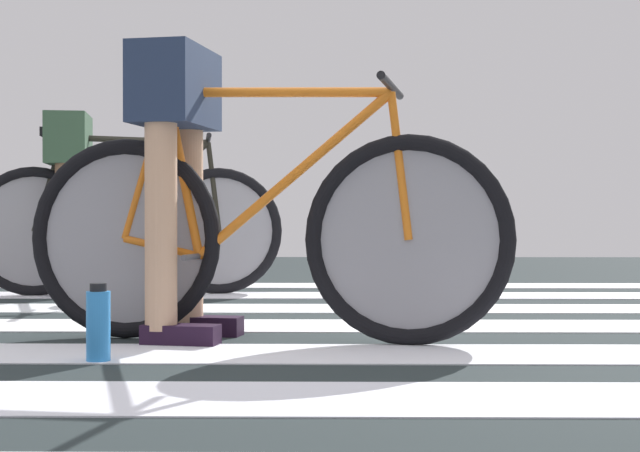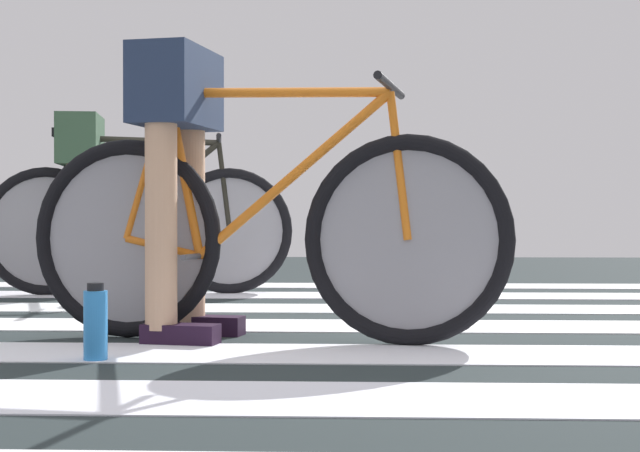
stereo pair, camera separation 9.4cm
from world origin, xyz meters
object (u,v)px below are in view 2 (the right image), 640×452
Objects in this scene: water_bottle at (96,324)px; bicycle_1_of_2 at (261,231)px; cyclist_1_of_2 at (177,151)px; bicycle_2_of_2 at (138,226)px; cyclist_2_of_2 at (81,179)px.

bicycle_1_of_2 is at bearing 46.14° from water_bottle.
cyclist_1_of_2 is 0.60× the size of bicycle_2_of_2.
bicycle_2_of_2 is 7.31× the size of water_bottle.
cyclist_2_of_2 reaches higher than bicycle_1_of_2.
cyclist_1_of_2 reaches higher than bicycle_1_of_2.
cyclist_2_of_2 is at bearing -180.00° from bicycle_2_of_2.
bicycle_1_of_2 is at bearing -74.11° from bicycle_2_of_2.
cyclist_1_of_2 is 2.07m from bicycle_2_of_2.
bicycle_1_of_2 is 0.99× the size of bicycle_2_of_2.
cyclist_1_of_2 is (-0.31, 0.06, 0.28)m from bicycle_1_of_2.
bicycle_2_of_2 is at bearing 124.73° from bicycle_1_of_2.
cyclist_2_of_2 is 4.27× the size of water_bottle.
bicycle_2_of_2 reaches higher than water_bottle.
bicycle_1_of_2 is 2.21m from bicycle_2_of_2.
cyclist_1_of_2 is 4.38× the size of water_bottle.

